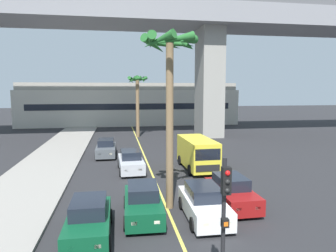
% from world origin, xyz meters
% --- Properties ---
extents(sidewalk_left, '(4.80, 80.00, 0.15)m').
position_xyz_m(sidewalk_left, '(-8.00, 16.00, 0.07)').
color(sidewalk_left, gray).
rests_on(sidewalk_left, ground).
extents(lane_stripe_center, '(0.14, 56.00, 0.01)m').
position_xyz_m(lane_stripe_center, '(0.00, 24.00, 0.00)').
color(lane_stripe_center, '#DBCC4C').
rests_on(lane_stripe_center, ground).
extents(bridge_overpass, '(86.66, 8.00, 18.05)m').
position_xyz_m(bridge_overpass, '(0.82, 38.23, 14.52)').
color(bridge_overpass, gray).
rests_on(bridge_overpass, ground).
extents(pier_building_backdrop, '(37.01, 8.04, 7.21)m').
position_xyz_m(pier_building_backdrop, '(0.00, 54.21, 3.55)').
color(pier_building_backdrop, beige).
rests_on(pier_building_backdrop, ground).
extents(car_queue_front, '(1.95, 4.16, 1.56)m').
position_xyz_m(car_queue_front, '(-1.47, 21.97, 0.72)').
color(car_queue_front, '#B7BABF').
rests_on(car_queue_front, ground).
extents(car_queue_second, '(1.88, 4.12, 1.56)m').
position_xyz_m(car_queue_second, '(3.40, 14.22, 0.72)').
color(car_queue_second, maroon).
rests_on(car_queue_second, ground).
extents(car_queue_third, '(1.84, 4.10, 1.56)m').
position_xyz_m(car_queue_third, '(-3.66, 11.87, 0.72)').
color(car_queue_third, '#0C4728').
rests_on(car_queue_third, ground).
extents(car_queue_fourth, '(1.86, 4.11, 1.56)m').
position_xyz_m(car_queue_fourth, '(-3.46, 27.60, 0.72)').
color(car_queue_fourth, '#4C5156').
rests_on(car_queue_fourth, ground).
extents(car_queue_fifth, '(1.94, 4.15, 1.56)m').
position_xyz_m(car_queue_fifth, '(-1.29, 13.49, 0.72)').
color(car_queue_fifth, '#0C4728').
rests_on(car_queue_fifth, ground).
extents(car_queue_sixth, '(1.88, 4.13, 1.56)m').
position_xyz_m(car_queue_sixth, '(1.53, 12.90, 0.72)').
color(car_queue_sixth, white).
rests_on(car_queue_sixth, ground).
extents(delivery_van, '(2.25, 5.29, 2.36)m').
position_xyz_m(delivery_van, '(3.57, 21.76, 1.29)').
color(delivery_van, yellow).
rests_on(delivery_van, ground).
extents(traffic_light_median_near, '(0.24, 0.37, 4.20)m').
position_xyz_m(traffic_light_median_near, '(0.44, 7.18, 2.71)').
color(traffic_light_median_near, black).
rests_on(traffic_light_median_near, ground).
extents(palm_tree_near_median, '(2.66, 2.68, 7.88)m').
position_xyz_m(palm_tree_near_median, '(0.20, 38.77, 5.97)').
color(palm_tree_near_median, brown).
rests_on(palm_tree_near_median, ground).
extents(palm_tree_mid_median, '(2.92, 2.92, 8.84)m').
position_xyz_m(palm_tree_mid_median, '(0.16, 14.47, 7.18)').
color(palm_tree_mid_median, brown).
rests_on(palm_tree_mid_median, ground).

